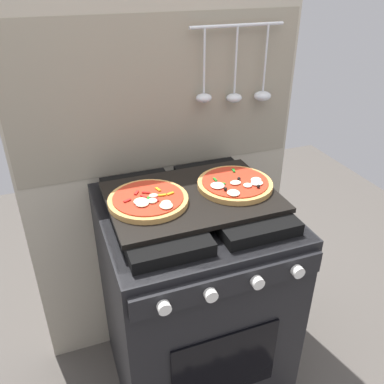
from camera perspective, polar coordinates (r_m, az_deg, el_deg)
name	(u,v)px	position (r m, az deg, el deg)	size (l,w,h in m)	color
ground_plane	(192,377)	(1.94, 0.00, -24.50)	(4.00, 4.00, 0.00)	#4C4742
kitchen_backsplash	(164,184)	(1.66, -3.96, 1.18)	(1.10, 0.09, 1.55)	#B2A893
stove	(192,301)	(1.60, 0.02, -15.03)	(0.60, 0.64, 0.90)	black
baking_tray	(192,197)	(1.32, 0.00, -0.68)	(0.54, 0.38, 0.02)	black
pizza_left	(149,200)	(1.27, -6.09, -1.19)	(0.25, 0.25, 0.03)	tan
pizza_right	(235,184)	(1.36, 6.11, 1.08)	(0.25, 0.25, 0.03)	tan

